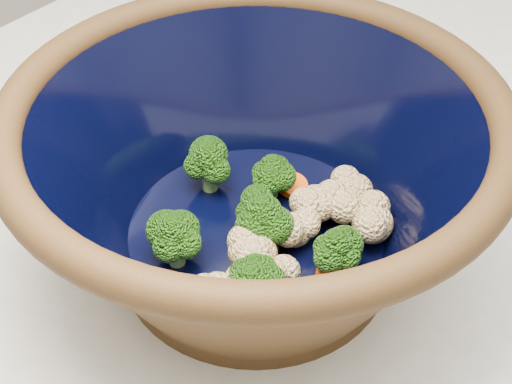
% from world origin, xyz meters
% --- Properties ---
extents(mixing_bowl, '(0.38, 0.38, 0.17)m').
position_xyz_m(mixing_bowl, '(-0.09, -0.11, 0.99)').
color(mixing_bowl, black).
rests_on(mixing_bowl, counter).
extents(vegetable_pile, '(0.18, 0.19, 0.06)m').
position_xyz_m(vegetable_pile, '(-0.06, -0.12, 0.96)').
color(vegetable_pile, '#608442').
rests_on(vegetable_pile, mixing_bowl).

